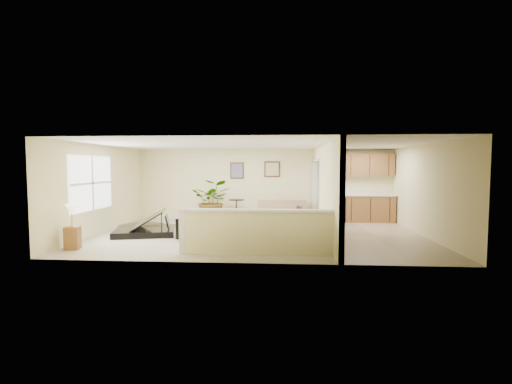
# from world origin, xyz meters

# --- Properties ---
(floor) EXTENTS (9.00, 9.00, 0.00)m
(floor) POSITION_xyz_m (0.00, 0.00, 0.00)
(floor) COLOR tan
(floor) RESTS_ON ground
(back_wall) EXTENTS (9.00, 0.04, 2.50)m
(back_wall) POSITION_xyz_m (0.00, 3.00, 1.25)
(back_wall) COLOR beige
(back_wall) RESTS_ON floor
(front_wall) EXTENTS (9.00, 0.04, 2.50)m
(front_wall) POSITION_xyz_m (0.00, -3.00, 1.25)
(front_wall) COLOR beige
(front_wall) RESTS_ON floor
(left_wall) EXTENTS (0.04, 6.00, 2.50)m
(left_wall) POSITION_xyz_m (-4.50, 0.00, 1.25)
(left_wall) COLOR beige
(left_wall) RESTS_ON floor
(right_wall) EXTENTS (0.04, 6.00, 2.50)m
(right_wall) POSITION_xyz_m (4.50, 0.00, 1.25)
(right_wall) COLOR beige
(right_wall) RESTS_ON floor
(ceiling) EXTENTS (9.00, 6.00, 0.04)m
(ceiling) POSITION_xyz_m (0.00, 0.00, 2.50)
(ceiling) COLOR white
(ceiling) RESTS_ON back_wall
(kitchen_vinyl) EXTENTS (2.70, 6.00, 0.01)m
(kitchen_vinyl) POSITION_xyz_m (3.15, 0.00, 0.00)
(kitchen_vinyl) COLOR gray
(kitchen_vinyl) RESTS_ON floor
(interior_partition) EXTENTS (0.18, 5.99, 2.50)m
(interior_partition) POSITION_xyz_m (1.80, 0.25, 1.22)
(interior_partition) COLOR beige
(interior_partition) RESTS_ON floor
(pony_half_wall) EXTENTS (3.42, 0.22, 1.00)m
(pony_half_wall) POSITION_xyz_m (0.08, -2.30, 0.52)
(pony_half_wall) COLOR beige
(pony_half_wall) RESTS_ON floor
(left_window) EXTENTS (0.05, 2.15, 1.45)m
(left_window) POSITION_xyz_m (-4.49, -0.50, 1.45)
(left_window) COLOR white
(left_window) RESTS_ON left_wall
(wall_art_left) EXTENTS (0.48, 0.04, 0.58)m
(wall_art_left) POSITION_xyz_m (-0.95, 2.97, 1.75)
(wall_art_left) COLOR #3D2416
(wall_art_left) RESTS_ON back_wall
(wall_mirror) EXTENTS (0.55, 0.04, 0.55)m
(wall_mirror) POSITION_xyz_m (0.30, 2.97, 1.80)
(wall_mirror) COLOR #3D2416
(wall_mirror) RESTS_ON back_wall
(kitchen_cabinets) EXTENTS (2.36, 0.65, 2.33)m
(kitchen_cabinets) POSITION_xyz_m (3.19, 2.73, 0.87)
(kitchen_cabinets) COLOR brown
(kitchen_cabinets) RESTS_ON floor
(piano) EXTENTS (2.15, 2.16, 1.53)m
(piano) POSITION_xyz_m (-3.21, 0.03, 0.64)
(piano) COLOR black
(piano) RESTS_ON floor
(piano_bench) EXTENTS (0.60, 0.88, 0.53)m
(piano_bench) POSITION_xyz_m (-1.82, -0.43, 0.27)
(piano_bench) COLOR black
(piano_bench) RESTS_ON floor
(loveseat) EXTENTS (1.82, 1.20, 0.96)m
(loveseat) POSITION_xyz_m (0.72, 2.26, 0.36)
(loveseat) COLOR tan
(loveseat) RESTS_ON floor
(accent_table) EXTENTS (0.52, 0.52, 0.76)m
(accent_table) POSITION_xyz_m (-0.92, 2.51, 0.49)
(accent_table) COLOR black
(accent_table) RESTS_ON floor
(palm_plant) EXTENTS (1.33, 1.16, 1.45)m
(palm_plant) POSITION_xyz_m (-1.74, 2.45, 0.71)
(palm_plant) COLOR black
(palm_plant) RESTS_ON floor
(small_plant) EXTENTS (0.42, 0.42, 0.57)m
(small_plant) POSITION_xyz_m (1.23, 2.31, 0.24)
(small_plant) COLOR black
(small_plant) RESTS_ON floor
(lamp_stand) EXTENTS (0.36, 0.36, 1.04)m
(lamp_stand) POSITION_xyz_m (-4.15, -2.05, 0.44)
(lamp_stand) COLOR brown
(lamp_stand) RESTS_ON floor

